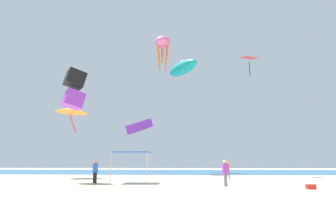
{
  "coord_description": "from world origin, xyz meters",
  "views": [
    {
      "loc": [
        -0.28,
        -20.59,
        1.72
      ],
      "look_at": [
        -1.67,
        6.86,
        7.33
      ],
      "focal_mm": 29.74,
      "sensor_mm": 36.0,
      "label": 1
    }
  ],
  "objects_px": {
    "person_near_tent": "(227,168)",
    "kite_octopus_pink": "(163,44)",
    "cooler_box": "(311,186)",
    "kite_inflatable_teal": "(182,68)",
    "person_leftmost": "(225,171)",
    "kite_parafoil_purple": "(139,126)",
    "kite_delta_orange": "(72,110)",
    "canopy_tent": "(132,154)",
    "person_central": "(95,169)",
    "kite_diamond_red": "(249,59)",
    "kite_box_black": "(74,89)"
  },
  "relations": [
    {
      "from": "person_near_tent",
      "to": "kite_octopus_pink",
      "type": "distance_m",
      "value": 24.19
    },
    {
      "from": "cooler_box",
      "to": "kite_inflatable_teal",
      "type": "bearing_deg",
      "value": 105.88
    },
    {
      "from": "person_near_tent",
      "to": "person_leftmost",
      "type": "relative_size",
      "value": 0.96
    },
    {
      "from": "person_near_tent",
      "to": "kite_parafoil_purple",
      "type": "height_order",
      "value": "kite_parafoil_purple"
    },
    {
      "from": "kite_delta_orange",
      "to": "person_near_tent",
      "type": "bearing_deg",
      "value": 67.95
    },
    {
      "from": "kite_octopus_pink",
      "to": "canopy_tent",
      "type": "bearing_deg",
      "value": -16.1
    },
    {
      "from": "person_leftmost",
      "to": "kite_octopus_pink",
      "type": "xyz_separation_m",
      "value": [
        -6.05,
        21.49,
        19.38
      ]
    },
    {
      "from": "person_leftmost",
      "to": "kite_inflatable_teal",
      "type": "bearing_deg",
      "value": -148.06
    },
    {
      "from": "person_central",
      "to": "person_near_tent",
      "type": "bearing_deg",
      "value": -103.33
    },
    {
      "from": "kite_diamond_red",
      "to": "cooler_box",
      "type": "bearing_deg",
      "value": 60.2
    },
    {
      "from": "kite_diamond_red",
      "to": "person_near_tent",
      "type": "bearing_deg",
      "value": 27.26
    },
    {
      "from": "kite_delta_orange",
      "to": "kite_octopus_pink",
      "type": "distance_m",
      "value": 19.63
    },
    {
      "from": "cooler_box",
      "to": "kite_octopus_pink",
      "type": "height_order",
      "value": "kite_octopus_pink"
    },
    {
      "from": "kite_delta_orange",
      "to": "kite_parafoil_purple",
      "type": "distance_m",
      "value": 16.62
    },
    {
      "from": "cooler_box",
      "to": "kite_delta_orange",
      "type": "xyz_separation_m",
      "value": [
        -20.74,
        12.04,
        7.37
      ]
    },
    {
      "from": "canopy_tent",
      "to": "kite_box_black",
      "type": "distance_m",
      "value": 8.17
    },
    {
      "from": "person_near_tent",
      "to": "cooler_box",
      "type": "height_order",
      "value": "person_near_tent"
    },
    {
      "from": "canopy_tent",
      "to": "kite_diamond_red",
      "type": "bearing_deg",
      "value": 42.93
    },
    {
      "from": "person_central",
      "to": "kite_delta_orange",
      "type": "relative_size",
      "value": 0.41
    },
    {
      "from": "cooler_box",
      "to": "kite_parafoil_purple",
      "type": "distance_m",
      "value": 32.55
    },
    {
      "from": "kite_octopus_pink",
      "to": "kite_diamond_red",
      "type": "distance_m",
      "value": 14.52
    },
    {
      "from": "canopy_tent",
      "to": "person_near_tent",
      "type": "xyz_separation_m",
      "value": [
        8.85,
        6.29,
        -1.33
      ]
    },
    {
      "from": "person_leftmost",
      "to": "cooler_box",
      "type": "xyz_separation_m",
      "value": [
        5.08,
        -1.77,
        -0.91
      ]
    },
    {
      "from": "person_central",
      "to": "kite_parafoil_purple",
      "type": "bearing_deg",
      "value": -43.12
    },
    {
      "from": "kite_octopus_pink",
      "to": "kite_inflatable_teal",
      "type": "distance_m",
      "value": 6.22
    },
    {
      "from": "kite_box_black",
      "to": "kite_parafoil_purple",
      "type": "xyz_separation_m",
      "value": [
        2.65,
        22.27,
        -0.66
      ]
    },
    {
      "from": "cooler_box",
      "to": "person_near_tent",
      "type": "bearing_deg",
      "value": 107.44
    },
    {
      "from": "person_near_tent",
      "to": "kite_box_black",
      "type": "height_order",
      "value": "kite_box_black"
    },
    {
      "from": "cooler_box",
      "to": "kite_box_black",
      "type": "xyz_separation_m",
      "value": [
        -17.98,
        5.48,
        8.06
      ]
    },
    {
      "from": "canopy_tent",
      "to": "kite_box_black",
      "type": "bearing_deg",
      "value": 172.68
    },
    {
      "from": "kite_box_black",
      "to": "kite_inflatable_teal",
      "type": "height_order",
      "value": "kite_inflatable_teal"
    },
    {
      "from": "canopy_tent",
      "to": "kite_inflatable_teal",
      "type": "height_order",
      "value": "kite_inflatable_teal"
    },
    {
      "from": "cooler_box",
      "to": "kite_inflatable_teal",
      "type": "distance_m",
      "value": 34.05
    },
    {
      "from": "person_central",
      "to": "kite_inflatable_teal",
      "type": "distance_m",
      "value": 29.96
    },
    {
      "from": "person_near_tent",
      "to": "kite_octopus_pink",
      "type": "bearing_deg",
      "value": -43.26
    },
    {
      "from": "cooler_box",
      "to": "kite_inflatable_teal",
      "type": "relative_size",
      "value": 0.07
    },
    {
      "from": "cooler_box",
      "to": "kite_delta_orange",
      "type": "bearing_deg",
      "value": 149.86
    },
    {
      "from": "kite_parafoil_purple",
      "to": "kite_inflatable_teal",
      "type": "bearing_deg",
      "value": 151.73
    },
    {
      "from": "kite_diamond_red",
      "to": "person_central",
      "type": "bearing_deg",
      "value": 11.82
    },
    {
      "from": "cooler_box",
      "to": "kite_parafoil_purple",
      "type": "relative_size",
      "value": 0.13
    },
    {
      "from": "person_central",
      "to": "kite_inflatable_teal",
      "type": "xyz_separation_m",
      "value": [
        7.3,
        23.71,
        16.8
      ]
    },
    {
      "from": "kite_diamond_red",
      "to": "kite_parafoil_purple",
      "type": "bearing_deg",
      "value": -59.77
    },
    {
      "from": "person_central",
      "to": "kite_diamond_red",
      "type": "xyz_separation_m",
      "value": [
        16.21,
        12.85,
        14.19
      ]
    },
    {
      "from": "kite_box_black",
      "to": "kite_inflatable_teal",
      "type": "distance_m",
      "value": 26.45
    },
    {
      "from": "person_near_tent",
      "to": "kite_delta_orange",
      "type": "distance_m",
      "value": 18.48
    },
    {
      "from": "kite_delta_orange",
      "to": "person_leftmost",
      "type": "bearing_deg",
      "value": 37.98
    },
    {
      "from": "canopy_tent",
      "to": "kite_delta_orange",
      "type": "bearing_deg",
      "value": 139.1
    },
    {
      "from": "kite_diamond_red",
      "to": "canopy_tent",
      "type": "bearing_deg",
      "value": 16.33
    },
    {
      "from": "kite_box_black",
      "to": "kite_octopus_pink",
      "type": "distance_m",
      "value": 22.64
    },
    {
      "from": "canopy_tent",
      "to": "person_leftmost",
      "type": "relative_size",
      "value": 1.6
    }
  ]
}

